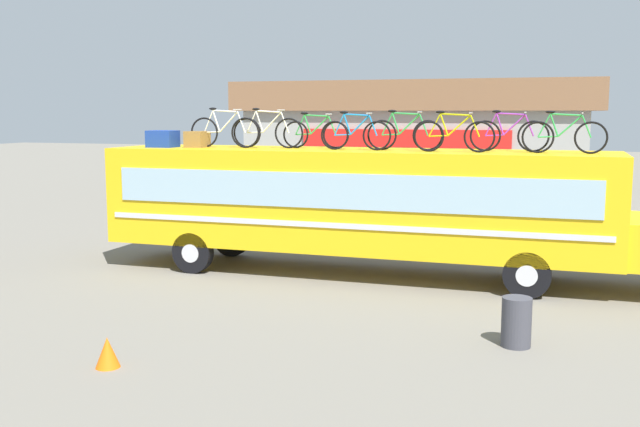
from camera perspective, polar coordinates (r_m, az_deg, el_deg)
ground_plane at (r=17.41m, az=2.60°, el=-4.68°), size 120.00×120.00×0.00m
bus at (r=17.05m, az=3.56°, el=0.96°), size 13.27×2.52×2.93m
luggage_bag_1 at (r=18.55m, az=-12.14°, el=5.70°), size 0.67×0.54×0.41m
luggage_bag_2 at (r=18.32m, az=-9.54°, el=5.71°), size 0.47×0.55×0.40m
rooftop_bicycle_1 at (r=18.08m, az=-7.45°, el=6.38°), size 1.83×0.44×0.97m
rooftop_bicycle_2 at (r=17.82m, az=-4.10°, el=6.39°), size 1.81×0.44×0.96m
rooftop_bicycle_3 at (r=17.57m, az=-0.36°, el=6.27°), size 1.66×0.44×0.86m
rooftop_bicycle_4 at (r=16.78m, az=2.76°, el=6.21°), size 1.66×0.44×0.88m
rooftop_bicycle_5 at (r=16.72m, az=6.58°, el=6.20°), size 1.74×0.44×0.91m
rooftop_bicycle_6 at (r=16.17m, az=10.36°, el=6.04°), size 1.76×0.44×0.89m
rooftop_bicycle_7 at (r=16.63m, az=14.48°, el=5.98°), size 1.71×0.44×0.91m
rooftop_bicycle_8 at (r=16.21m, az=18.45°, el=5.77°), size 1.73×0.44×0.89m
roadside_building at (r=32.33m, az=7.75°, el=5.70°), size 14.83×7.21×5.05m
trash_bin at (r=12.44m, az=15.03°, el=-8.15°), size 0.48×0.48×0.82m
traffic_cone at (r=11.57m, az=-16.20°, el=-10.33°), size 0.37×0.37×0.46m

